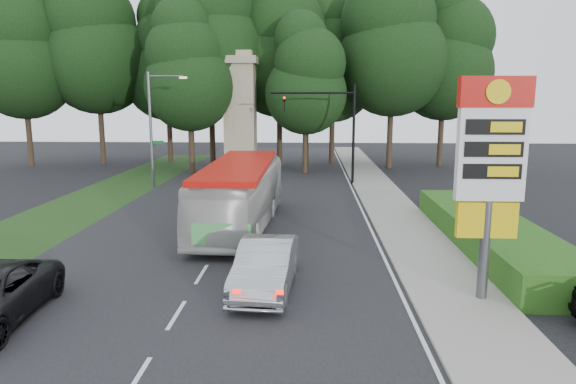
{
  "coord_description": "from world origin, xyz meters",
  "views": [
    {
      "loc": [
        3.82,
        -13.35,
        6.21
      ],
      "look_at": [
        2.9,
        8.58,
        2.2
      ],
      "focal_mm": 32.0,
      "sensor_mm": 36.0,
      "label": 1
    }
  ],
  "objects_px": {
    "traffic_signal_mast": "(335,120)",
    "streetlight_signs": "(154,124)",
    "gas_station_pylon": "(491,159)",
    "monument": "(240,112)",
    "sedan_silver": "(266,266)",
    "transit_bus": "(240,195)"
  },
  "relations": [
    {
      "from": "monument",
      "to": "transit_bus",
      "type": "distance_m",
      "value": 19.56
    },
    {
      "from": "sedan_silver",
      "to": "streetlight_signs",
      "type": "bearing_deg",
      "value": 119.61
    },
    {
      "from": "gas_station_pylon",
      "to": "streetlight_signs",
      "type": "distance_m",
      "value": 25.74
    },
    {
      "from": "traffic_signal_mast",
      "to": "streetlight_signs",
      "type": "relative_size",
      "value": 0.9
    },
    {
      "from": "streetlight_signs",
      "to": "transit_bus",
      "type": "relative_size",
      "value": 0.7
    },
    {
      "from": "gas_station_pylon",
      "to": "sedan_silver",
      "type": "height_order",
      "value": "gas_station_pylon"
    },
    {
      "from": "streetlight_signs",
      "to": "sedan_silver",
      "type": "xyz_separation_m",
      "value": [
        9.41,
        -19.33,
        -3.62
      ]
    },
    {
      "from": "traffic_signal_mast",
      "to": "streetlight_signs",
      "type": "bearing_deg",
      "value": -171.08
    },
    {
      "from": "sedan_silver",
      "to": "gas_station_pylon",
      "type": "bearing_deg",
      "value": -2.16
    },
    {
      "from": "traffic_signal_mast",
      "to": "streetlight_signs",
      "type": "distance_m",
      "value": 12.83
    },
    {
      "from": "traffic_signal_mast",
      "to": "streetlight_signs",
      "type": "height_order",
      "value": "streetlight_signs"
    },
    {
      "from": "gas_station_pylon",
      "to": "traffic_signal_mast",
      "type": "relative_size",
      "value": 0.95
    },
    {
      "from": "monument",
      "to": "transit_bus",
      "type": "xyz_separation_m",
      "value": [
        2.5,
        -19.08,
        -3.51
      ]
    },
    {
      "from": "streetlight_signs",
      "to": "sedan_silver",
      "type": "relative_size",
      "value": 1.61
    },
    {
      "from": "monument",
      "to": "sedan_silver",
      "type": "xyz_separation_m",
      "value": [
        4.42,
        -27.32,
        -4.29
      ]
    },
    {
      "from": "transit_bus",
      "to": "sedan_silver",
      "type": "distance_m",
      "value": 8.49
    },
    {
      "from": "gas_station_pylon",
      "to": "monument",
      "type": "relative_size",
      "value": 0.68
    },
    {
      "from": "gas_station_pylon",
      "to": "transit_bus",
      "type": "bearing_deg",
      "value": 134.27
    },
    {
      "from": "sedan_silver",
      "to": "traffic_signal_mast",
      "type": "bearing_deg",
      "value": 84.95
    },
    {
      "from": "streetlight_signs",
      "to": "monument",
      "type": "distance_m",
      "value": 9.44
    },
    {
      "from": "streetlight_signs",
      "to": "gas_station_pylon",
      "type": "bearing_deg",
      "value": -51.04
    },
    {
      "from": "monument",
      "to": "streetlight_signs",
      "type": "bearing_deg",
      "value": -121.97
    }
  ]
}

